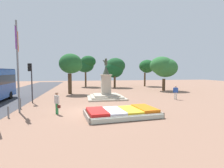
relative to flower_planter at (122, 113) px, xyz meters
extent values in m
plane|color=#8C6651|center=(-2.42, 2.06, -0.25)|extent=(94.20, 94.20, 0.00)
cube|color=#38281C|center=(-0.01, 0.05, -0.09)|extent=(5.41, 3.28, 0.34)
cube|color=gray|center=(0.15, -1.35, -0.07)|extent=(5.31, 0.70, 0.38)
cube|color=gray|center=(-0.17, 1.45, -0.07)|extent=(5.31, 0.70, 0.38)
cube|color=gray|center=(-2.61, -0.24, -0.07)|extent=(0.43, 2.91, 0.38)
cube|color=gray|center=(2.59, 0.35, -0.07)|extent=(0.43, 2.91, 0.38)
cube|color=red|center=(-1.85, -0.15, 0.20)|extent=(1.51, 2.64, 0.23)
cube|color=white|center=(-0.63, -0.02, 0.17)|extent=(1.51, 2.64, 0.17)
cube|color=yellow|center=(0.60, 0.12, 0.16)|extent=(1.51, 2.64, 0.16)
cube|color=orange|center=(1.82, 0.26, 0.20)|extent=(1.51, 2.64, 0.24)
cube|color=#B2BCAD|center=(0.15, -1.40, -0.07)|extent=(5.06, 0.77, 0.30)
cube|color=#B1A792|center=(0.01, 8.60, -0.17)|extent=(4.46, 4.46, 0.17)
cube|color=#B0A691|center=(0.01, 8.60, -0.01)|extent=(3.71, 3.71, 0.17)
cube|color=#B3A995|center=(0.01, 8.60, 0.16)|extent=(2.95, 2.95, 0.17)
cube|color=#B2A893|center=(0.01, 8.60, 1.39)|extent=(1.10, 1.10, 2.30)
cube|color=#B2A893|center=(0.01, 8.60, 2.60)|extent=(1.30, 1.30, 0.12)
cone|color=#384233|center=(0.01, 8.60, 3.20)|extent=(0.83, 0.83, 1.06)
cylinder|color=#384233|center=(0.01, 8.60, 4.04)|extent=(0.35, 0.35, 0.62)
sphere|color=#384233|center=(0.01, 8.60, 4.48)|extent=(0.27, 0.27, 0.27)
cylinder|color=#384233|center=(-0.19, 8.51, 4.16)|extent=(0.46, 0.30, 0.50)
cylinder|color=#2D2D33|center=(-7.97, 6.83, 1.79)|extent=(0.12, 0.12, 4.10)
cube|color=black|center=(-8.17, 6.82, 3.44)|extent=(0.25, 0.29, 0.80)
cylinder|color=#4B0808|center=(-8.31, 6.82, 3.71)|extent=(0.04, 0.14, 0.14)
cylinder|color=yellow|center=(-8.31, 6.82, 3.44)|extent=(0.04, 0.14, 0.14)
cylinder|color=#0D4211|center=(-8.31, 6.82, 3.18)|extent=(0.04, 0.14, 0.14)
cylinder|color=slate|center=(-7.82, 2.51, 3.36)|extent=(0.14, 0.14, 7.23)
cube|color=#D84C19|center=(-7.85, 2.77, 5.40)|extent=(0.06, 0.39, 1.59)
cylinder|color=slate|center=(-7.85, 2.77, 6.19)|extent=(0.08, 0.53, 0.03)
cube|color=#6B2D8C|center=(-7.80, 2.26, 5.61)|extent=(0.05, 0.36, 1.75)
cylinder|color=slate|center=(-7.80, 2.26, 6.49)|extent=(0.07, 0.50, 0.03)
cylinder|color=black|center=(-11.31, 10.05, 0.20)|extent=(0.33, 0.91, 0.90)
cylinder|color=#338C4C|center=(-4.85, 1.52, 0.17)|extent=(0.13, 0.13, 0.85)
cylinder|color=#338C4C|center=(-4.74, 1.37, 0.17)|extent=(0.13, 0.13, 0.85)
cube|color=beige|center=(-4.80, 1.44, 0.90)|extent=(0.40, 0.44, 0.60)
cylinder|color=beige|center=(-4.94, 1.64, 0.87)|extent=(0.09, 0.09, 0.57)
cylinder|color=beige|center=(-4.65, 1.25, 0.87)|extent=(0.09, 0.09, 0.57)
sphere|color=#8C664C|center=(-4.80, 1.44, 1.34)|extent=(0.22, 0.22, 0.22)
cube|color=#591E19|center=(-4.62, 1.20, 0.38)|extent=(0.26, 0.30, 0.22)
cylinder|color=beige|center=(7.77, 6.33, 0.16)|extent=(0.13, 0.13, 0.83)
cylinder|color=beige|center=(7.95, 6.28, 0.16)|extent=(0.13, 0.13, 0.83)
cube|color=#264CA5|center=(7.86, 6.30, 0.87)|extent=(0.43, 0.32, 0.59)
cylinder|color=#264CA5|center=(7.63, 6.37, 0.84)|extent=(0.09, 0.09, 0.56)
cylinder|color=#264CA5|center=(8.09, 6.23, 0.84)|extent=(0.09, 0.09, 0.56)
sphere|color=tan|center=(7.86, 6.30, 1.30)|extent=(0.21, 0.21, 0.21)
cylinder|color=slate|center=(-8.06, 0.97, 0.12)|extent=(0.12, 0.12, 0.75)
sphere|color=slate|center=(-8.06, 0.97, 0.53)|extent=(0.13, 0.13, 0.13)
cylinder|color=#4C5156|center=(-8.24, 3.99, 0.17)|extent=(0.12, 0.12, 0.85)
sphere|color=#4C5156|center=(-8.24, 3.99, 0.64)|extent=(0.14, 0.14, 0.14)
cylinder|color=#4C3823|center=(10.69, 23.95, 1.23)|extent=(0.36, 0.36, 2.97)
ellipsoid|color=#1A4C24|center=(11.38, 24.44, 4.13)|extent=(3.13, 2.77, 2.90)
ellipsoid|color=#1A4E22|center=(11.13, 23.80, 4.14)|extent=(3.47, 3.34, 2.71)
cylinder|color=#4C3823|center=(-2.06, 25.02, 1.47)|extent=(0.36, 0.36, 3.45)
ellipsoid|color=#184D22|center=(-1.51, 24.41, 5.05)|extent=(3.15, 2.72, 2.39)
ellipsoid|color=#184D26|center=(-2.17, 25.32, 4.27)|extent=(3.73, 4.08, 2.93)
cylinder|color=#4C3823|center=(-4.61, 13.85, 1.23)|extent=(0.55, 0.55, 2.97)
ellipsoid|color=#235F2B|center=(-4.32, 13.39, 3.94)|extent=(3.09, 3.04, 2.36)
ellipsoid|color=#205828|center=(-4.42, 13.36, 4.14)|extent=(3.25, 2.99, 2.82)
ellipsoid|color=#215929|center=(-4.24, 13.80, 4.36)|extent=(2.61, 2.65, 2.14)
cylinder|color=#4C3823|center=(3.57, 21.71, 1.02)|extent=(0.42, 0.42, 2.54)
ellipsoid|color=#164E26|center=(3.59, 22.44, 3.50)|extent=(3.80, 3.54, 3.51)
ellipsoid|color=#1A4B25|center=(3.89, 22.62, 4.16)|extent=(3.96, 3.80, 3.15)
cylinder|color=#4C3823|center=(10.89, 15.41, 0.75)|extent=(0.50, 0.50, 2.02)
ellipsoid|color=#2C6932|center=(11.05, 15.24, 3.63)|extent=(4.09, 3.78, 3.17)
ellipsoid|color=#2B6731|center=(10.39, 15.33, 4.02)|extent=(3.90, 3.61, 2.96)
camera|label=1|loc=(-2.90, -12.30, 3.05)|focal=28.00mm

